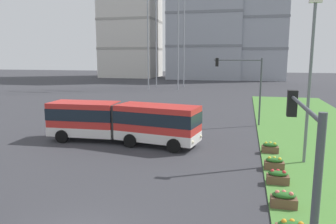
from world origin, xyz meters
TOP-DOWN VIEW (x-y plane):
  - articulated_bus at (-3.34, 13.28)m, footprint 11.98×3.53m
  - car_white_van at (-6.04, 19.54)m, footprint 4.44×2.09m
  - flower_planter_1 at (7.43, 4.60)m, footprint 1.10×0.56m
  - flower_planter_2 at (7.43, 7.31)m, footprint 1.10×0.56m
  - flower_planter_3 at (7.43, 9.52)m, footprint 1.10×0.56m
  - flower_planter_4 at (7.43, 12.89)m, footprint 1.10×0.56m
  - traffic_light_far_right at (5.60, 22.00)m, footprint 4.47×0.28m
  - traffic_light_near_right at (7.03, -1.47)m, footprint 0.28×4.41m
  - streetlight_median at (9.33, 11.27)m, footprint 0.70×0.28m
  - apartment_tower_centre at (7.12, 88.26)m, footprint 18.13×15.53m

SIDE VIEW (x-z plane):
  - flower_planter_1 at x=7.43m, z-range 0.06..0.80m
  - flower_planter_2 at x=7.43m, z-range 0.06..0.80m
  - flower_planter_3 at x=7.43m, z-range 0.06..0.80m
  - flower_planter_4 at x=7.43m, z-range 0.06..0.80m
  - car_white_van at x=-6.04m, z-range -0.04..1.54m
  - articulated_bus at x=-3.34m, z-range 0.15..3.15m
  - traffic_light_near_right at x=7.03m, z-range 1.11..6.61m
  - traffic_light_far_right at x=5.60m, z-range 1.20..7.57m
  - streetlight_median at x=9.33m, z-range 0.45..10.18m
  - apartment_tower_centre at x=7.12m, z-range 0.02..40.85m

